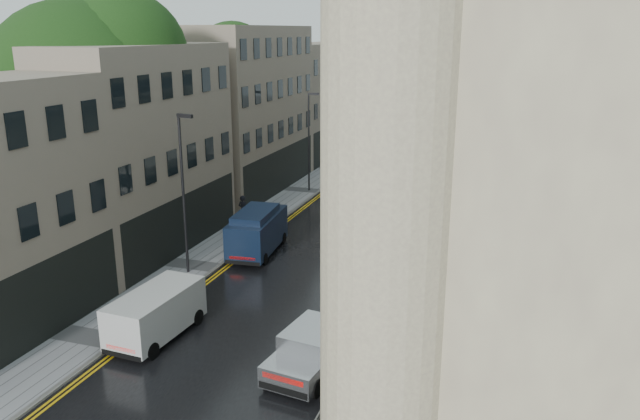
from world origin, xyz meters
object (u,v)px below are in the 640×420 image
Objects in this scene: tree_far at (206,110)px; white_van at (113,327)px; lamp_post_far at (309,143)px; white_lorry at (357,245)px; pedestrian at (243,211)px; lamp_post_near at (183,196)px; silver_hatchback at (270,363)px; cream_bus at (355,202)px; navy_van at (230,239)px; tree_near at (83,125)px.

tree_far is 2.84× the size of white_van.
white_lorry is at bearing -78.55° from lamp_post_far.
white_van is at bearing 109.16° from pedestrian.
silver_hatchback is at bearing -34.56° from lamp_post_near.
cream_bus is at bearing -142.64° from pedestrian.
tree_far is 1.22× the size of cream_bus.
silver_hatchback is at bearing -88.66° from lamp_post_far.
navy_van is 6.05m from pedestrian.
white_van is (7.90, -22.55, -5.22)m from tree_far.
white_lorry is (15.30, -0.40, -4.90)m from tree_near.
tree_far is at bearing 163.12° from cream_bus.
cream_bus is 5.28× the size of pedestrian.
navy_van is at bearing -57.82° from tree_far.
lamp_post_near reaches higher than white_lorry.
tree_near reaches higher than tree_far.
lamp_post_near is 17.59m from lamp_post_far.
white_lorry is 8.75m from lamp_post_near.
cream_bus reaches higher than pedestrian.
white_lorry reaches higher than navy_van.
white_van is at bearing -69.19° from lamp_post_near.
lamp_post_near is at bearing -106.02° from lamp_post_far.
pedestrian is (5.97, -6.83, -5.14)m from tree_far.
tree_far is at bearing 128.94° from white_lorry.
silver_hatchback is 26.96m from lamp_post_far.
tree_near is 1.80× the size of white_lorry.
cream_bus is 1.29× the size of lamp_post_near.
white_van is at bearing -174.67° from silver_hatchback.
cream_bus is 9.95m from white_lorry.
tree_far is 6.46× the size of pedestrian.
white_van is 25.57m from lamp_post_far.
white_van is at bearing -95.39° from navy_van.
tree_near is 2.77× the size of navy_van.
silver_hatchback is 0.61× the size of lamp_post_far.
tree_far is at bearing -172.61° from lamp_post_far.
white_lorry reaches higher than silver_hatchback.
pedestrian reaches higher than silver_hatchback.
silver_hatchback is 0.88× the size of navy_van.
lamp_post_near is (-5.72, -10.89, 2.66)m from cream_bus.
tree_near is at bearing 134.20° from white_van.
silver_hatchback is 0.56× the size of lamp_post_near.
navy_van is at bearing 3.10° from tree_near.
lamp_post_near is (-8.40, -1.33, 2.03)m from white_lorry.
navy_van is (-7.10, 0.84, -0.75)m from white_lorry.
navy_van is (-6.57, 10.30, 0.45)m from silver_hatchback.
cream_bus is at bearing -17.33° from tree_far.
lamp_post_near is at bearing -126.27° from navy_van.
pedestrian is at bearing 105.89° from lamp_post_near.
navy_van reaches higher than white_van.
white_lorry is at bearing -12.16° from navy_van.
white_lorry is 9.55m from silver_hatchback.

